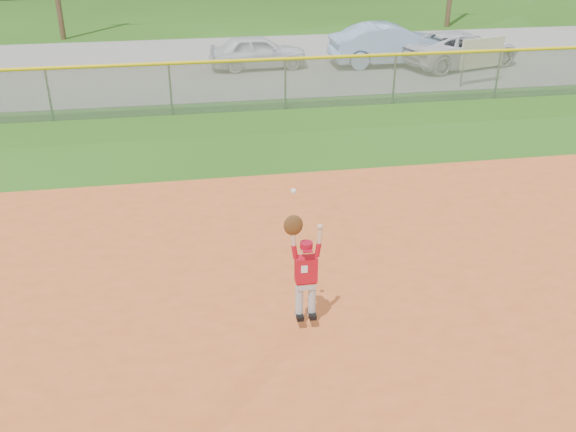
% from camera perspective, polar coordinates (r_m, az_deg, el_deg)
% --- Properties ---
extents(ground, '(120.00, 120.00, 0.00)m').
position_cam_1_polar(ground, '(10.53, 8.89, -6.59)').
color(ground, '#265613').
rests_on(ground, ground).
extents(clay_infield, '(24.00, 16.00, 0.04)m').
position_cam_1_polar(clay_infield, '(8.36, 15.47, -17.50)').
color(clay_infield, '#CC5924').
rests_on(clay_infield, ground).
extents(parking_strip, '(44.00, 10.00, 0.03)m').
position_cam_1_polar(parking_strip, '(25.15, -2.56, 13.46)').
color(parking_strip, gray).
rests_on(parking_strip, ground).
extents(car_white_a, '(3.61, 1.64, 1.20)m').
position_cam_1_polar(car_white_a, '(24.14, -2.68, 14.40)').
color(car_white_a, silver).
rests_on(car_white_a, parking_strip).
extents(car_blue, '(4.51, 1.58, 1.49)m').
position_cam_1_polar(car_blue, '(24.91, 9.12, 14.82)').
color(car_blue, '#8CADD2').
rests_on(car_blue, parking_strip).
extents(car_white_b, '(4.98, 3.34, 1.27)m').
position_cam_1_polar(car_white_b, '(25.27, 15.07, 14.18)').
color(car_white_b, silver).
rests_on(car_white_b, parking_strip).
extents(sponsor_sign, '(1.70, 0.54, 1.56)m').
position_cam_1_polar(sponsor_sign, '(22.74, 16.91, 13.60)').
color(sponsor_sign, gray).
rests_on(sponsor_sign, ground).
extents(outfield_fence, '(40.06, 0.10, 1.55)m').
position_cam_1_polar(outfield_fence, '(19.18, -0.23, 12.00)').
color(outfield_fence, gray).
rests_on(outfield_fence, ground).
extents(ballplayer, '(0.55, 0.23, 2.06)m').
position_cam_1_polar(ballplayer, '(9.03, 1.44, -4.63)').
color(ballplayer, silver).
rests_on(ballplayer, ground).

